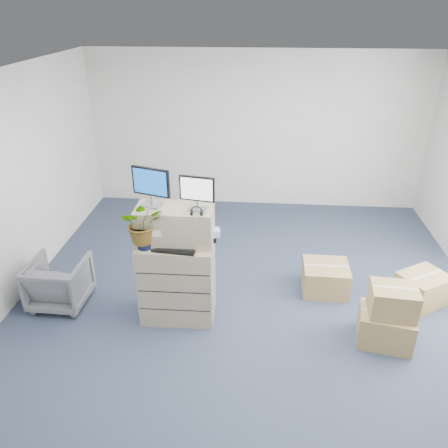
{
  "coord_description": "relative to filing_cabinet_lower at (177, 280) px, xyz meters",
  "views": [
    {
      "loc": [
        0.06,
        -4.24,
        3.49
      ],
      "look_at": [
        -0.33,
        0.4,
        1.1
      ],
      "focal_mm": 35.0,
      "sensor_mm": 36.0,
      "label": 1
    }
  ],
  "objects": [
    {
      "name": "tissue_box",
      "position": [
        0.39,
        0.11,
        0.61
      ],
      "size": [
        0.25,
        0.16,
        0.09
      ],
      "primitive_type": "cube",
      "rotation": [
        0.0,
        0.0,
        0.22
      ],
      "color": "#4593ED",
      "rests_on": "external_drive"
    },
    {
      "name": "potted_plant",
      "position": [
        -0.32,
        -0.14,
        0.77
      ],
      "size": [
        0.54,
        0.58,
        0.47
      ],
      "rotation": [
        0.0,
        0.0,
        0.01
      ],
      "color": "#B2C8A1",
      "rests_on": "filing_cabinet_lower"
    },
    {
      "name": "monitor_right",
      "position": [
        0.27,
        0.02,
        1.16
      ],
      "size": [
        0.39,
        0.18,
        0.39
      ],
      "rotation": [
        0.0,
        0.0,
        -0.18
      ],
      "color": "#99999E",
      "rests_on": "filing_cabinet_upper"
    },
    {
      "name": "mouse",
      "position": [
        0.32,
        -0.07,
        0.52
      ],
      "size": [
        0.12,
        0.09,
        0.03
      ],
      "primitive_type": "ellipsoid",
      "rotation": [
        0.0,
        0.0,
        0.33
      ],
      "color": "silver",
      "rests_on": "filing_cabinet_lower"
    },
    {
      "name": "filing_cabinet_lower",
      "position": [
        0.0,
        0.0,
        0.0
      ],
      "size": [
        0.87,
        0.54,
        1.01
      ],
      "primitive_type": "cube",
      "rotation": [
        0.0,
        0.0,
        0.01
      ],
      "color": "tan",
      "rests_on": "ground"
    },
    {
      "name": "monitor_left",
      "position": [
        -0.25,
        0.08,
        1.19
      ],
      "size": [
        0.44,
        0.24,
        0.45
      ],
      "rotation": [
        0.0,
        0.0,
        -0.31
      ],
      "color": "#99999E",
      "rests_on": "filing_cabinet_upper"
    },
    {
      "name": "water_bottle",
      "position": [
        0.05,
        0.09,
        0.64
      ],
      "size": [
        0.08,
        0.08,
        0.27
      ],
      "primitive_type": "cylinder",
      "color": "gray",
      "rests_on": "filing_cabinet_lower"
    },
    {
      "name": "headphones",
      "position": [
        0.27,
        -0.11,
        0.98
      ],
      "size": [
        0.13,
        0.02,
        0.13
      ],
      "primitive_type": "torus",
      "rotation": [
        1.57,
        0.0,
        0.01
      ],
      "color": "black",
      "rests_on": "filing_cabinet_upper"
    },
    {
      "name": "phone_dock",
      "position": [
        -0.07,
        0.05,
        0.55
      ],
      "size": [
        0.06,
        0.05,
        0.14
      ],
      "rotation": [
        0.0,
        0.0,
        0.01
      ],
      "color": "silver",
      "rests_on": "filing_cabinet_lower"
    },
    {
      "name": "office_chair",
      "position": [
        -1.55,
        0.12,
        -0.16
      ],
      "size": [
        0.69,
        0.65,
        0.69
      ],
      "primitive_type": "imported",
      "rotation": [
        0.0,
        0.0,
        3.12
      ],
      "color": "slate",
      "rests_on": "ground"
    },
    {
      "name": "external_drive",
      "position": [
        0.36,
        0.11,
        0.54
      ],
      "size": [
        0.2,
        0.16,
        0.06
      ],
      "primitive_type": "cube",
      "rotation": [
        0.0,
        0.0,
        0.11
      ],
      "color": "black",
      "rests_on": "filing_cabinet_lower"
    },
    {
      "name": "ground",
      "position": [
        0.85,
        -0.04,
        -0.51
      ],
      "size": [
        7.0,
        7.0,
        0.0
      ],
      "primitive_type": "plane",
      "color": "#242E41",
      "rests_on": "ground"
    },
    {
      "name": "wall_back",
      "position": [
        0.85,
        3.47,
        0.89
      ],
      "size": [
        6.0,
        0.02,
        2.8
      ],
      "primitive_type": "cube",
      "color": "silver",
      "rests_on": "ground"
    },
    {
      "name": "filing_cabinet_upper",
      "position": [
        -0.0,
        0.05,
        0.72
      ],
      "size": [
        0.87,
        0.44,
        0.43
      ],
      "primitive_type": "cube",
      "rotation": [
        0.0,
        0.0,
        0.01
      ],
      "color": "tan",
      "rests_on": "filing_cabinet_lower"
    },
    {
      "name": "cardboard_boxes",
      "position": [
        2.42,
        0.21,
        -0.25
      ],
      "size": [
        1.87,
        1.51,
        0.75
      ],
      "color": "olive",
      "rests_on": "ground"
    },
    {
      "name": "keyboard",
      "position": [
        0.02,
        -0.13,
        0.52
      ],
      "size": [
        0.51,
        0.26,
        0.03
      ],
      "primitive_type": "cube",
      "rotation": [
        0.0,
        0.0,
        -0.11
      ],
      "color": "black",
      "rests_on": "filing_cabinet_lower"
    }
  ]
}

